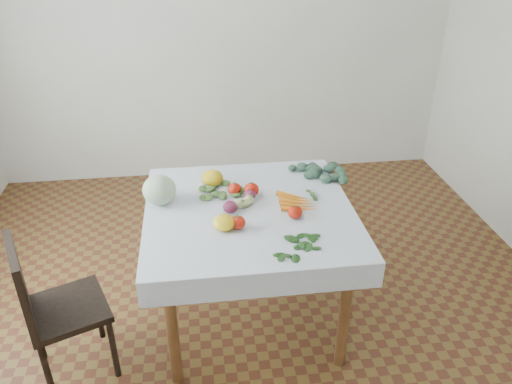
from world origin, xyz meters
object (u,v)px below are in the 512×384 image
(cabbage, at_px, (159,190))
(carrot_bunch, at_px, (297,202))
(heirloom_back, at_px, (212,178))
(chair, at_px, (48,303))
(table, at_px, (249,225))

(cabbage, height_order, carrot_bunch, cabbage)
(cabbage, relative_size, carrot_bunch, 0.79)
(heirloom_back, bearing_deg, cabbage, -148.92)
(chair, relative_size, cabbage, 4.57)
(cabbage, xyz_separation_m, heirloom_back, (0.30, 0.18, -0.04))
(chair, distance_m, cabbage, 0.79)
(carrot_bunch, bearing_deg, heirloom_back, 146.40)
(chair, bearing_deg, heirloom_back, 35.83)
(table, distance_m, cabbage, 0.53)
(heirloom_back, distance_m, carrot_bunch, 0.54)
(table, distance_m, carrot_bunch, 0.29)
(chair, bearing_deg, carrot_bunch, 13.67)
(table, height_order, heirloom_back, heirloom_back)
(chair, distance_m, heirloom_back, 1.10)
(table, bearing_deg, heirloom_back, 120.93)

